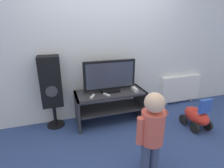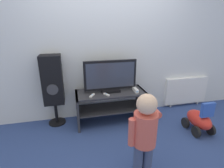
{
  "view_description": "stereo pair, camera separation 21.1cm",
  "coord_description": "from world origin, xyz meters",
  "px_view_note": "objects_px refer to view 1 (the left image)",
  "views": [
    {
      "loc": [
        -0.79,
        -2.3,
        1.62
      ],
      "look_at": [
        0.0,
        0.14,
        0.71
      ],
      "focal_mm": 28.0,
      "sensor_mm": 36.0,
      "label": 1
    },
    {
      "loc": [
        -0.58,
        -2.36,
        1.62
      ],
      "look_at": [
        0.0,
        0.14,
        0.71
      ],
      "focal_mm": 28.0,
      "sensor_mm": 36.0,
      "label": 2
    }
  ],
  "objects_px": {
    "speaker_tower": "(51,83)",
    "remote_secondary": "(106,94)",
    "ride_on_toy": "(197,116)",
    "television": "(110,77)",
    "child": "(152,127)",
    "remote_primary": "(93,96)",
    "radiator": "(180,88)",
    "game_console": "(134,89)"
  },
  "relations": [
    {
      "from": "child",
      "to": "ride_on_toy",
      "type": "bearing_deg",
      "value": 25.28
    },
    {
      "from": "speaker_tower",
      "to": "remote_secondary",
      "type": "bearing_deg",
      "value": -18.06
    },
    {
      "from": "game_console",
      "to": "remote_primary",
      "type": "xyz_separation_m",
      "value": [
        -0.72,
        -0.04,
        -0.02
      ]
    },
    {
      "from": "speaker_tower",
      "to": "radiator",
      "type": "bearing_deg",
      "value": 2.33
    },
    {
      "from": "remote_primary",
      "to": "ride_on_toy",
      "type": "xyz_separation_m",
      "value": [
        1.58,
        -0.5,
        -0.35
      ]
    },
    {
      "from": "child",
      "to": "radiator",
      "type": "distance_m",
      "value": 2.08
    },
    {
      "from": "television",
      "to": "game_console",
      "type": "distance_m",
      "value": 0.47
    },
    {
      "from": "child",
      "to": "ride_on_toy",
      "type": "xyz_separation_m",
      "value": [
        1.16,
        0.55,
        -0.37
      ]
    },
    {
      "from": "remote_secondary",
      "to": "child",
      "type": "distance_m",
      "value": 1.06
    },
    {
      "from": "television",
      "to": "ride_on_toy",
      "type": "xyz_separation_m",
      "value": [
        1.26,
        -0.63,
        -0.59
      ]
    },
    {
      "from": "game_console",
      "to": "remote_primary",
      "type": "relative_size",
      "value": 1.41
    },
    {
      "from": "radiator",
      "to": "television",
      "type": "bearing_deg",
      "value": -171.97
    },
    {
      "from": "remote_primary",
      "to": "radiator",
      "type": "xyz_separation_m",
      "value": [
        1.93,
        0.36,
        -0.23
      ]
    },
    {
      "from": "television",
      "to": "speaker_tower",
      "type": "bearing_deg",
      "value": 172.16
    },
    {
      "from": "child",
      "to": "ride_on_toy",
      "type": "distance_m",
      "value": 1.33
    },
    {
      "from": "game_console",
      "to": "remote_secondary",
      "type": "height_order",
      "value": "game_console"
    },
    {
      "from": "remote_primary",
      "to": "speaker_tower",
      "type": "height_order",
      "value": "speaker_tower"
    },
    {
      "from": "television",
      "to": "ride_on_toy",
      "type": "distance_m",
      "value": 1.53
    },
    {
      "from": "ride_on_toy",
      "to": "child",
      "type": "bearing_deg",
      "value": -154.72
    },
    {
      "from": "television",
      "to": "child",
      "type": "bearing_deg",
      "value": -85.07
    },
    {
      "from": "remote_secondary",
      "to": "ride_on_toy",
      "type": "relative_size",
      "value": 0.24
    },
    {
      "from": "remote_secondary",
      "to": "child",
      "type": "xyz_separation_m",
      "value": [
        0.2,
        -1.04,
        0.02
      ]
    },
    {
      "from": "speaker_tower",
      "to": "game_console",
      "type": "bearing_deg",
      "value": -9.68
    },
    {
      "from": "remote_primary",
      "to": "remote_secondary",
      "type": "distance_m",
      "value": 0.22
    },
    {
      "from": "remote_primary",
      "to": "ride_on_toy",
      "type": "bearing_deg",
      "value": -17.42
    },
    {
      "from": "television",
      "to": "child",
      "type": "distance_m",
      "value": 1.21
    },
    {
      "from": "remote_primary",
      "to": "ride_on_toy",
      "type": "relative_size",
      "value": 0.23
    },
    {
      "from": "speaker_tower",
      "to": "ride_on_toy",
      "type": "bearing_deg",
      "value": -19.28
    },
    {
      "from": "television",
      "to": "ride_on_toy",
      "type": "bearing_deg",
      "value": -26.64
    },
    {
      "from": "child",
      "to": "speaker_tower",
      "type": "height_order",
      "value": "speaker_tower"
    },
    {
      "from": "child",
      "to": "radiator",
      "type": "relative_size",
      "value": 1.08
    },
    {
      "from": "game_console",
      "to": "radiator",
      "type": "bearing_deg",
      "value": 15.05
    },
    {
      "from": "television",
      "to": "child",
      "type": "height_order",
      "value": "television"
    },
    {
      "from": "child",
      "to": "ride_on_toy",
      "type": "height_order",
      "value": "child"
    },
    {
      "from": "child",
      "to": "game_console",
      "type": "bearing_deg",
      "value": 74.6
    },
    {
      "from": "child",
      "to": "remote_secondary",
      "type": "bearing_deg",
      "value": 100.87
    },
    {
      "from": "television",
      "to": "ride_on_toy",
      "type": "relative_size",
      "value": 1.57
    },
    {
      "from": "speaker_tower",
      "to": "ride_on_toy",
      "type": "height_order",
      "value": "speaker_tower"
    },
    {
      "from": "remote_primary",
      "to": "radiator",
      "type": "bearing_deg",
      "value": 10.69
    },
    {
      "from": "remote_primary",
      "to": "speaker_tower",
      "type": "xyz_separation_m",
      "value": [
        -0.58,
        0.26,
        0.19
      ]
    },
    {
      "from": "game_console",
      "to": "ride_on_toy",
      "type": "height_order",
      "value": "game_console"
    },
    {
      "from": "game_console",
      "to": "remote_secondary",
      "type": "bearing_deg",
      "value": -175.39
    }
  ]
}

